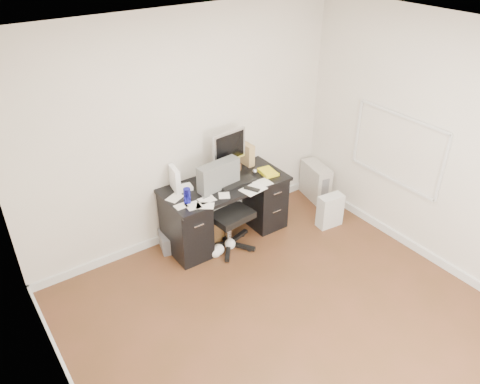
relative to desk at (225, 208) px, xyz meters
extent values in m
plane|color=#4A3018|center=(-0.30, -1.65, -0.40)|extent=(4.00, 4.00, 0.00)
cube|color=silver|center=(-0.30, 0.35, 0.95)|extent=(4.00, 0.02, 2.70)
cube|color=silver|center=(-2.30, -1.65, 0.95)|extent=(0.02, 4.00, 2.70)
cube|color=silver|center=(1.70, -1.65, 0.95)|extent=(0.02, 4.00, 2.70)
cube|color=white|center=(-0.30, -1.65, 2.30)|extent=(4.00, 4.00, 0.02)
cube|color=silver|center=(-0.30, 0.33, -0.35)|extent=(4.00, 0.03, 0.10)
cube|color=silver|center=(1.69, -1.65, -0.35)|extent=(0.03, 4.00, 0.10)
cube|color=black|center=(0.00, 0.00, 0.33)|extent=(1.50, 0.70, 0.04)
cube|color=black|center=(-0.55, 0.00, -0.04)|extent=(0.40, 0.60, 0.71)
cube|color=black|center=(0.55, 0.00, -0.04)|extent=(0.40, 0.60, 0.71)
cube|color=black|center=(0.00, 0.33, 0.06)|extent=(0.70, 0.03, 0.51)
cube|color=black|center=(0.12, -0.09, 0.36)|extent=(0.47, 0.17, 0.03)
sphere|color=#BABABF|center=(0.43, -0.01, 0.38)|extent=(0.08, 0.08, 0.07)
cylinder|color=#151695|center=(-0.57, -0.11, 0.44)|extent=(0.09, 0.09, 0.18)
cube|color=white|center=(-0.54, 0.20, 0.49)|extent=(0.15, 0.26, 0.28)
cube|color=#A37F4E|center=(0.50, 0.26, 0.49)|extent=(0.12, 0.24, 0.28)
cube|color=yellow|center=(0.56, -0.10, 0.37)|extent=(0.21, 0.25, 0.04)
cube|color=#A9A399|center=(1.54, 0.05, -0.15)|extent=(0.32, 0.54, 0.50)
cube|color=silver|center=(1.21, -0.58, -0.18)|extent=(0.34, 0.26, 0.43)
cube|color=#4D2E17|center=(-0.34, 0.08, -0.18)|extent=(0.54, 0.54, 0.44)
cube|color=slate|center=(-0.63, 0.15, -0.29)|extent=(0.42, 0.38, 0.21)
camera|label=1|loc=(-2.57, -3.98, 3.10)|focal=35.00mm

